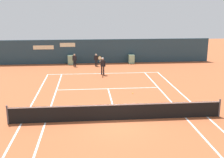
{
  "coord_description": "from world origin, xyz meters",
  "views": [
    {
      "loc": [
        -1.68,
        -15.06,
        6.26
      ],
      "look_at": [
        0.3,
        6.32,
        0.8
      ],
      "focal_mm": 45.9,
      "sensor_mm": 36.0,
      "label": 1
    }
  ],
  "objects": [
    {
      "name": "ball_kid_left_post",
      "position": [
        -2.88,
        15.22,
        0.78
      ],
      "size": [
        0.45,
        0.23,
        1.36
      ],
      "rotation": [
        0.0,
        0.0,
        3.34
      ],
      "color": "black",
      "rests_on": "ground_plane"
    },
    {
      "name": "sponsor_back_wall",
      "position": [
        -0.0,
        16.97,
        1.3
      ],
      "size": [
        25.0,
        1.02,
        2.69
      ],
      "color": "#233D4C",
      "rests_on": "ground_plane"
    },
    {
      "name": "player_on_baseline",
      "position": [
        -0.14,
        11.12,
        0.98
      ],
      "size": [
        0.71,
        0.67,
        1.85
      ],
      "rotation": [
        0.0,
        0.0,
        3.03
      ],
      "color": "black",
      "rests_on": "ground_plane"
    },
    {
      "name": "tennis_ball_by_sideline",
      "position": [
        1.71,
        4.91,
        0.03
      ],
      "size": [
        0.07,
        0.07,
        0.07
      ],
      "primitive_type": "sphere",
      "color": "#CCE033",
      "rests_on": "ground_plane"
    },
    {
      "name": "tennis_net",
      "position": [
        0.0,
        0.0,
        0.51
      ],
      "size": [
        12.1,
        0.1,
        1.07
      ],
      "color": "#4C4C51",
      "rests_on": "ground_plane"
    },
    {
      "name": "ball_kid_centre_post",
      "position": [
        -0.59,
        15.22,
        0.77
      ],
      "size": [
        0.45,
        0.21,
        1.34
      ],
      "rotation": [
        0.0,
        0.0,
        3.0
      ],
      "color": "black",
      "rests_on": "ground_plane"
    },
    {
      "name": "ground_plane",
      "position": [
        -0.0,
        0.58,
        0.0
      ],
      "size": [
        80.0,
        80.0,
        0.01
      ],
      "color": "#A8512D"
    }
  ]
}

